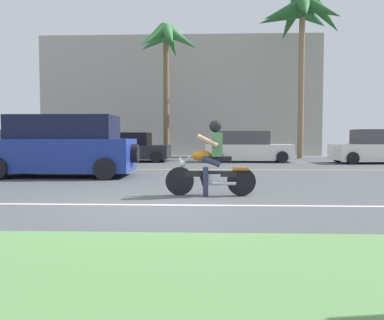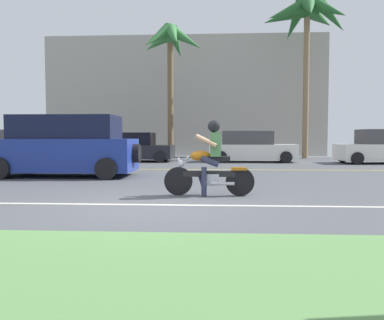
# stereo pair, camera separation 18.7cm
# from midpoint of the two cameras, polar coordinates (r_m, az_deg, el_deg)

# --- Properties ---
(ground) EXTENTS (56.00, 30.00, 0.04)m
(ground) POSITION_cam_midpoint_polar(r_m,az_deg,el_deg) (10.18, -2.92, -3.78)
(ground) COLOR #4C4F54
(grass_median) EXTENTS (56.00, 3.80, 0.06)m
(grass_median) POSITION_cam_midpoint_polar(r_m,az_deg,el_deg) (3.36, -16.93, -17.88)
(grass_median) COLOR #5B8C4C
(grass_median) RESTS_ON ground
(lane_line_near) EXTENTS (50.40, 0.12, 0.01)m
(lane_line_near) POSITION_cam_midpoint_polar(r_m,az_deg,el_deg) (7.33, -5.41, -6.38)
(lane_line_near) COLOR silver
(lane_line_near) RESTS_ON ground
(lane_line_far) EXTENTS (50.40, 0.12, 0.01)m
(lane_line_far) POSITION_cam_midpoint_polar(r_m,az_deg,el_deg) (15.10, -0.86, -1.36)
(lane_line_far) COLOR yellow
(lane_line_far) RESTS_ON ground
(motorcyclist) EXTENTS (1.90, 0.62, 1.59)m
(motorcyclist) POSITION_cam_midpoint_polar(r_m,az_deg,el_deg) (8.39, 3.21, -0.55)
(motorcyclist) COLOR black
(motorcyclist) RESTS_ON ground
(suv_nearby) EXTENTS (4.59, 2.17, 1.90)m
(suv_nearby) POSITION_cam_midpoint_polar(r_m,az_deg,el_deg) (13.04, -17.27, 1.79)
(suv_nearby) COLOR navy
(suv_nearby) RESTS_ON ground
(parked_car_0) EXTENTS (4.39, 1.89, 1.59)m
(parked_car_0) POSITION_cam_midpoint_polar(r_m,az_deg,el_deg) (21.59, -24.18, 1.72)
(parked_car_0) COLOR white
(parked_car_0) RESTS_ON ground
(parked_car_1) EXTENTS (3.67, 2.04, 1.45)m
(parked_car_1) POSITION_cam_midpoint_polar(r_m,az_deg,el_deg) (20.19, -7.81, 1.72)
(parked_car_1) COLOR #232328
(parked_car_1) RESTS_ON ground
(parked_car_2) EXTENTS (4.31, 2.01, 1.52)m
(parked_car_2) POSITION_cam_midpoint_polar(r_m,az_deg,el_deg) (19.96, 8.72, 1.78)
(parked_car_2) COLOR white
(parked_car_2) RESTS_ON ground
(parked_car_3) EXTENTS (3.87, 2.08, 1.59)m
(parked_car_3) POSITION_cam_midpoint_polar(r_m,az_deg,el_deg) (20.62, 25.56, 1.61)
(parked_car_3) COLOR white
(parked_car_3) RESTS_ON ground
(palm_tree_0) EXTENTS (3.79, 3.88, 7.54)m
(palm_tree_0) POSITION_cam_midpoint_polar(r_m,az_deg,el_deg) (22.98, -2.88, 16.00)
(palm_tree_0) COLOR brown
(palm_tree_0) RESTS_ON ground
(palm_tree_1) EXTENTS (5.03, 5.09, 9.51)m
(palm_tree_1) POSITION_cam_midpoint_polar(r_m,az_deg,el_deg) (24.80, 16.37, 19.04)
(palm_tree_1) COLOR #846B4C
(palm_tree_1) RESTS_ON ground
(building_far) EXTENTS (18.45, 4.00, 7.85)m
(building_far) POSITION_cam_midpoint_polar(r_m,az_deg,el_deg) (28.23, -0.62, 8.80)
(building_far) COLOR #A8A399
(building_far) RESTS_ON ground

